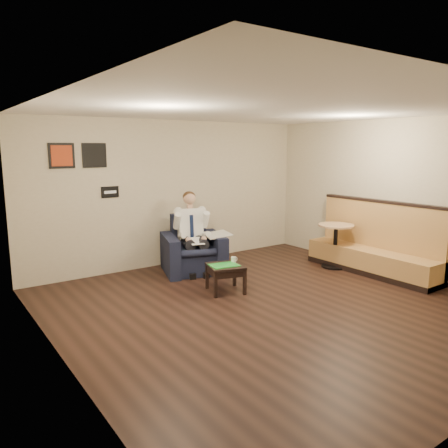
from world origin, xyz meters
TOP-DOWN VIEW (x-y plane):
  - ground at (0.00, 0.00)m, footprint 6.00×6.00m
  - wall_back at (0.00, 3.00)m, footprint 6.00×0.02m
  - wall_left at (-3.00, 0.00)m, footprint 0.02×6.00m
  - wall_right at (3.00, 0.00)m, footprint 0.02×6.00m
  - ceiling at (0.00, 0.00)m, footprint 6.00×6.00m
  - seating_sign at (-1.30, 2.98)m, footprint 0.32×0.02m
  - art_print_left at (-2.10, 2.98)m, footprint 0.42×0.03m
  - art_print_right at (-1.55, 2.98)m, footprint 0.42×0.03m
  - armchair at (-0.04, 2.23)m, footprint 1.35×1.35m
  - seated_man at (-0.08, 2.10)m, footprint 0.96×1.17m
  - lap_papers at (-0.12, 2.00)m, footprint 0.31×0.38m
  - newspaper at (0.33, 1.99)m, footprint 0.58×0.66m
  - side_table at (-0.22, 0.95)m, footprint 0.67×0.67m
  - green_folder at (-0.25, 0.94)m, footprint 0.48×0.38m
  - coffee_mug at (-0.02, 1.01)m, footprint 0.10×0.10m
  - smartphone at (-0.13, 1.08)m, footprint 0.15×0.12m
  - banquette at (2.59, 0.26)m, footprint 0.61×2.56m
  - cafe_table at (2.35, 0.91)m, footprint 0.80×0.80m

SIDE VIEW (x-z plane):
  - ground at x=0.00m, z-range 0.00..0.00m
  - side_table at x=-0.22m, z-range 0.00..0.44m
  - cafe_table at x=2.35m, z-range 0.00..0.84m
  - smartphone at x=-0.13m, z-range 0.44..0.45m
  - green_folder at x=-0.25m, z-range 0.44..0.45m
  - coffee_mug at x=-0.02m, z-range 0.44..0.53m
  - armchair at x=-0.04m, z-range 0.00..1.03m
  - lap_papers at x=-0.12m, z-range 0.63..0.64m
  - banquette at x=2.59m, z-range 0.00..1.31m
  - newspaper at x=0.33m, z-range 0.69..0.71m
  - seated_man at x=-0.08m, z-range 0.00..1.41m
  - wall_back at x=0.00m, z-range 0.00..2.80m
  - wall_left at x=-3.00m, z-range 0.00..2.80m
  - wall_right at x=3.00m, z-range 0.00..2.80m
  - seating_sign at x=-1.30m, z-range 1.40..1.60m
  - art_print_left at x=-2.10m, z-range 1.94..2.36m
  - art_print_right at x=-1.55m, z-range 1.94..2.36m
  - ceiling at x=0.00m, z-range 2.79..2.81m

